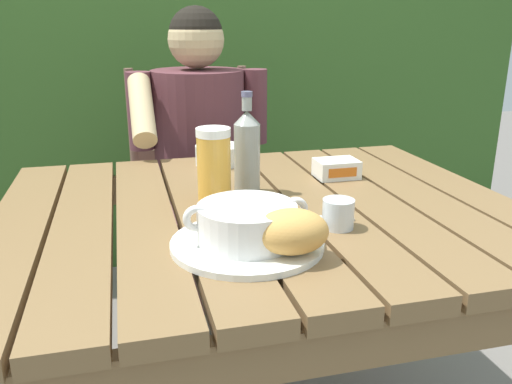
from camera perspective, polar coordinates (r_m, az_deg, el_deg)
The scene contains 13 objects.
dining_table at distance 1.22m, azimuth 0.60°, elevation -5.95°, with size 1.15×0.94×0.77m.
hedge_backdrop at distance 2.81m, azimuth -8.75°, elevation 17.41°, with size 3.50×0.87×2.75m.
chair_near_diner at distance 2.11m, azimuth -6.53°, elevation -0.76°, with size 0.48×0.43×0.99m.
person_eating at distance 1.86m, azimuth -6.00°, elevation 3.94°, with size 0.48×0.47×1.22m.
serving_plate at distance 0.97m, azimuth -0.97°, elevation -5.58°, with size 0.28×0.28×0.01m.
soup_bowl at distance 0.95m, azimuth -0.98°, elevation -3.28°, with size 0.23×0.18×0.08m.
bread_roll at distance 0.90m, azimuth 3.86°, elevation -4.29°, with size 0.14×0.11×0.08m.
beer_glass at distance 1.17m, azimuth -4.58°, elevation 2.77°, with size 0.08×0.08×0.17m.
beer_bottle at distance 1.24m, azimuth -0.97°, elevation 4.48°, with size 0.06×0.06×0.24m.
water_glass_small at distance 1.06m, azimuth 8.90°, elevation -2.34°, with size 0.06×0.06×0.06m.
butter_tub at distance 1.40m, azimuth 8.71°, elevation 2.53°, with size 0.11×0.08×0.05m.
table_knife at distance 1.10m, azimuth 5.53°, elevation -2.74°, with size 0.16×0.06×0.01m.
diner_bowl at distance 1.52m, azimuth -4.10°, elevation 4.05°, with size 0.13×0.13×0.06m.
Camera 1 is at (-0.29, -1.08, 1.16)m, focal length 36.92 mm.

